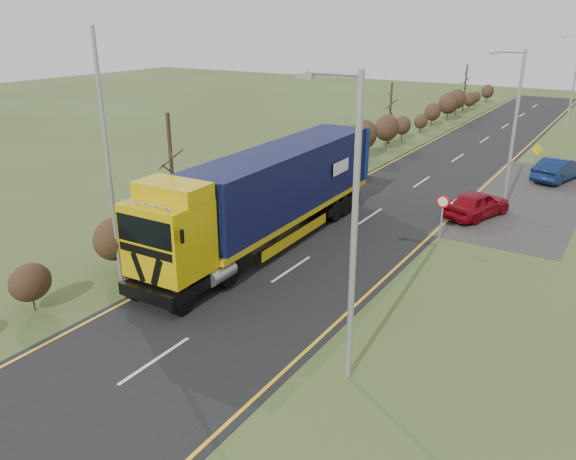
% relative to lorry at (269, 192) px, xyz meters
% --- Properties ---
extents(ground, '(160.00, 160.00, 0.00)m').
position_rel_lorry_xyz_m(ground, '(2.40, -5.94, -2.54)').
color(ground, '#404F22').
rests_on(ground, ground).
extents(road, '(8.00, 120.00, 0.02)m').
position_rel_lorry_xyz_m(road, '(2.40, 4.06, -2.53)').
color(road, black).
rests_on(road, ground).
extents(layby, '(6.00, 18.00, 0.02)m').
position_rel_lorry_xyz_m(layby, '(8.90, 14.06, -2.53)').
color(layby, '#2C2A27').
rests_on(layby, ground).
extents(lane_markings, '(7.52, 116.00, 0.01)m').
position_rel_lorry_xyz_m(lane_markings, '(2.40, 3.75, -2.51)').
color(lane_markings, yellow).
rests_on(lane_markings, road).
extents(hedgerow, '(2.24, 102.04, 6.05)m').
position_rel_lorry_xyz_m(hedgerow, '(-3.60, 1.95, -0.92)').
color(hedgerow, black).
rests_on(hedgerow, ground).
extents(lorry, '(3.13, 16.15, 4.48)m').
position_rel_lorry_xyz_m(lorry, '(0.00, 0.00, 0.00)').
color(lorry, black).
rests_on(lorry, ground).
extents(car_red_hatchback, '(2.98, 4.58, 1.45)m').
position_rel_lorry_xyz_m(car_red_hatchback, '(7.20, 9.02, -1.82)').
color(car_red_hatchback, maroon).
rests_on(car_red_hatchback, ground).
extents(car_blue_sedan, '(2.78, 4.88, 1.52)m').
position_rel_lorry_xyz_m(car_blue_sedan, '(9.75, 19.16, -1.78)').
color(car_blue_sedan, '#0B183E').
rests_on(car_blue_sedan, ground).
extents(streetlight_near, '(1.88, 0.18, 8.81)m').
position_rel_lorry_xyz_m(streetlight_near, '(7.71, -7.47, 2.30)').
color(streetlight_near, '#9A9C9F').
rests_on(streetlight_near, ground).
extents(streetlight_mid, '(1.82, 0.18, 8.53)m').
position_rel_lorry_xyz_m(streetlight_mid, '(8.10, 10.79, 2.14)').
color(streetlight_mid, '#9A9C9F').
rests_on(streetlight_mid, ground).
extents(streetlight_far, '(1.84, 0.18, 8.64)m').
position_rel_lorry_xyz_m(streetlight_far, '(7.63, 39.31, 2.21)').
color(streetlight_far, '#9A9C9F').
rests_on(streetlight_far, ground).
extents(left_pole, '(0.16, 0.16, 9.74)m').
position_rel_lorry_xyz_m(left_pole, '(-3.00, -6.42, 2.33)').
color(left_pole, '#9A9C9F').
rests_on(left_pole, ground).
extents(speed_sign, '(0.62, 0.10, 2.24)m').
position_rel_lorry_xyz_m(speed_sign, '(6.60, 4.76, -0.99)').
color(speed_sign, '#9A9C9F').
rests_on(speed_sign, ground).
extents(warning_board, '(0.79, 0.11, 2.06)m').
position_rel_lorry_xyz_m(warning_board, '(8.14, 20.32, -1.27)').
color(warning_board, '#9A9C9F').
rests_on(warning_board, ground).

